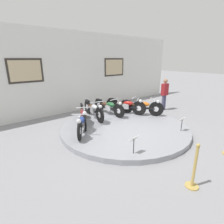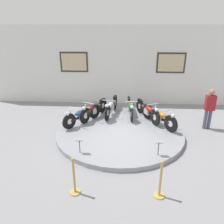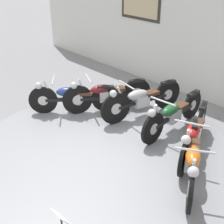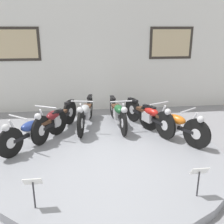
# 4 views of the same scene
# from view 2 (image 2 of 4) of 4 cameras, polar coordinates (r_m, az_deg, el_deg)

# --- Properties ---
(ground_plane) EXTENTS (60.00, 60.00, 0.00)m
(ground_plane) POSITION_cam_2_polar(r_m,az_deg,el_deg) (8.43, 2.03, -5.68)
(ground_plane) COLOR gray
(display_platform) EXTENTS (4.79, 4.79, 0.16)m
(display_platform) POSITION_cam_2_polar(r_m,az_deg,el_deg) (8.39, 2.04, -5.19)
(display_platform) COLOR gray
(display_platform) RESTS_ON ground_plane
(back_wall) EXTENTS (14.00, 0.22, 3.90)m
(back_wall) POSITION_cam_2_polar(r_m,az_deg,el_deg) (11.21, 2.61, 11.91)
(back_wall) COLOR silver
(back_wall) RESTS_ON ground_plane
(motorcycle_blue) EXTENTS (1.25, 1.59, 0.78)m
(motorcycle_blue) POSITION_cam_2_polar(r_m,az_deg,el_deg) (8.81, -7.91, -0.76)
(motorcycle_blue) COLOR black
(motorcycle_blue) RESTS_ON display_platform
(motorcycle_maroon) EXTENTS (0.91, 1.83, 0.80)m
(motorcycle_maroon) POSITION_cam_2_polar(r_m,az_deg,el_deg) (9.30, -4.80, 0.74)
(motorcycle_maroon) COLOR black
(motorcycle_maroon) RESTS_ON display_platform
(motorcycle_silver) EXTENTS (0.57, 2.00, 0.81)m
(motorcycle_silver) POSITION_cam_2_polar(r_m,az_deg,el_deg) (9.56, -0.24, 1.48)
(motorcycle_silver) COLOR black
(motorcycle_silver) RESTS_ON display_platform
(motorcycle_green) EXTENTS (0.54, 1.97, 0.78)m
(motorcycle_green) POSITION_cam_2_polar(r_m,az_deg,el_deg) (9.55, 4.78, 1.24)
(motorcycle_green) COLOR black
(motorcycle_green) RESTS_ON display_platform
(motorcycle_red) EXTENTS (0.83, 1.88, 0.80)m
(motorcycle_red) POSITION_cam_2_polar(r_m,az_deg,el_deg) (9.27, 9.30, 0.45)
(motorcycle_red) COLOR black
(motorcycle_red) RESTS_ON display_platform
(motorcycle_orange) EXTENTS (1.15, 1.70, 0.80)m
(motorcycle_orange) POSITION_cam_2_polar(r_m,az_deg,el_deg) (8.76, 12.26, -1.10)
(motorcycle_orange) COLOR black
(motorcycle_orange) RESTS_ON display_platform
(info_placard_front_left) EXTENTS (0.26, 0.11, 0.51)m
(info_placard_front_left) POSITION_cam_2_polar(r_m,az_deg,el_deg) (6.86, -8.51, -7.83)
(info_placard_front_left) COLOR #333338
(info_placard_front_left) RESTS_ON display_platform
(info_placard_front_centre) EXTENTS (0.26, 0.11, 0.51)m
(info_placard_front_centre) POSITION_cam_2_polar(r_m,az_deg,el_deg) (6.82, 12.11, -8.32)
(info_placard_front_centre) COLOR #333338
(info_placard_front_centre) RESTS_ON display_platform
(visitor_standing) EXTENTS (0.36, 0.22, 1.64)m
(visitor_standing) POSITION_cam_2_polar(r_m,az_deg,el_deg) (9.28, 24.13, 1.22)
(visitor_standing) COLOR #4C4C6B
(visitor_standing) RESTS_ON ground_plane
(stanchion_post_left_of_entry) EXTENTS (0.28, 0.28, 1.02)m
(stanchion_post_left_of_entry) POSITION_cam_2_polar(r_m,az_deg,el_deg) (5.68, -9.79, -17.41)
(stanchion_post_left_of_entry) COLOR tan
(stanchion_post_left_of_entry) RESTS_ON ground_plane
(stanchion_post_right_of_entry) EXTENTS (0.28, 0.28, 1.02)m
(stanchion_post_right_of_entry) POSITION_cam_2_polar(r_m,az_deg,el_deg) (5.63, 12.43, -18.03)
(stanchion_post_right_of_entry) COLOR tan
(stanchion_post_right_of_entry) RESTS_ON ground_plane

